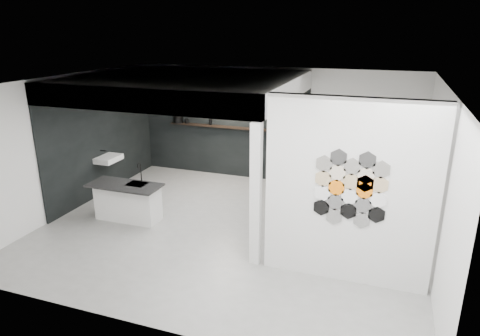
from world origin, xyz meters
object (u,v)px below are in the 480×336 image
at_px(stockpot, 178,119).
at_px(kettle, 255,126).
at_px(kitchen_island, 128,201).
at_px(partition_panel, 349,193).
at_px(glass_vase, 277,127).
at_px(wall_basin, 109,159).
at_px(glass_bowl, 277,128).
at_px(bottle_dark, 211,122).
at_px(utensil_cup, 187,121).

bearing_deg(stockpot, kettle, 0.00).
relative_size(kitchen_island, stockpot, 5.75).
distance_m(partition_panel, kitchen_island, 4.48).
xyz_separation_m(kitchen_island, glass_vase, (2.23, 3.13, 1.00)).
bearing_deg(wall_basin, glass_bowl, 31.35).
bearing_deg(bottle_dark, wall_basin, -128.52).
relative_size(kitchen_island, kettle, 8.53).
xyz_separation_m(wall_basin, glass_vase, (3.39, 2.07, 0.54)).
xyz_separation_m(bottle_dark, utensil_cup, (-0.67, 0.00, -0.03)).
relative_size(partition_panel, utensil_cup, 25.49).
relative_size(kitchen_island, glass_bowl, 12.18).
relative_size(partition_panel, kitchen_island, 1.93).
bearing_deg(glass_bowl, glass_vase, 0.00).
height_order(partition_panel, utensil_cup, partition_panel).
distance_m(wall_basin, stockpot, 2.26).
xyz_separation_m(wall_basin, kitchen_island, (1.16, -1.06, -0.46)).
relative_size(kettle, glass_vase, 1.14).
bearing_deg(kettle, bottle_dark, -173.28).
xyz_separation_m(kitchen_island, glass_bowl, (2.23, 3.13, 0.97)).
height_order(glass_vase, bottle_dark, bottle_dark).
bearing_deg(bottle_dark, kitchen_island, -98.70).
height_order(stockpot, bottle_dark, stockpot).
xyz_separation_m(kitchen_island, stockpot, (-0.44, 3.13, 1.03)).
bearing_deg(glass_vase, wall_basin, -148.65).
distance_m(glass_bowl, glass_vase, 0.03).
bearing_deg(utensil_cup, glass_bowl, 0.00).
height_order(wall_basin, glass_bowl, glass_bowl).
height_order(kitchen_island, stockpot, stockpot).
bearing_deg(glass_bowl, wall_basin, -148.65).
xyz_separation_m(kettle, glass_bowl, (0.55, 0.00, -0.03)).
distance_m(wall_basin, glass_bowl, 4.00).
bearing_deg(wall_basin, stockpot, 70.62).
distance_m(kitchen_island, kettle, 3.68).
xyz_separation_m(glass_bowl, glass_vase, (0.00, 0.00, 0.03)).
relative_size(glass_bowl, utensil_cup, 1.09).
bearing_deg(kettle, glass_vase, 6.72).
distance_m(wall_basin, kettle, 3.55).
bearing_deg(partition_panel, wall_basin, 161.77).
relative_size(wall_basin, bottle_dark, 3.47).
bearing_deg(kettle, wall_basin, -137.23).
distance_m(partition_panel, glass_vase, 4.39).
height_order(glass_bowl, glass_vase, glass_vase).
bearing_deg(utensil_cup, wall_basin, -115.26).
height_order(stockpot, utensil_cup, stockpot).
relative_size(kettle, glass_bowl, 1.43).
bearing_deg(bottle_dark, glass_vase, 0.00).
distance_m(wall_basin, bottle_dark, 2.70).
bearing_deg(glass_vase, kettle, 180.00).
bearing_deg(utensil_cup, kitchen_island, -86.52).
bearing_deg(partition_panel, bottle_dark, 134.68).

